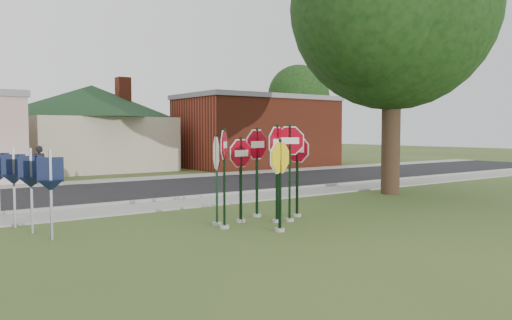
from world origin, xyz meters
TOP-DOWN VIEW (x-y plane):
  - ground at (0.00, 0.00)m, footprint 120.00×120.00m
  - sidewalk_near at (0.00, 5.50)m, footprint 60.00×1.60m
  - road at (0.00, 10.00)m, footprint 60.00×7.00m
  - sidewalk_far at (0.00, 14.30)m, footprint 60.00×1.60m
  - curb at (0.00, 6.50)m, footprint 60.00×0.20m
  - stop_sign_center at (0.34, 1.31)m, footprint 1.05×0.48m
  - stop_sign_yellow at (-0.34, 0.33)m, footprint 1.04×0.35m
  - stop_sign_left at (-1.22, 1.42)m, footprint 0.67×0.76m
  - stop_sign_right at (0.71, 1.25)m, footprint 0.87×0.63m
  - stop_sign_back_right at (0.41, 2.31)m, footprint 1.14×0.27m
  - stop_sign_back_left at (-0.43, 1.86)m, footprint 1.02×0.24m
  - stop_sign_far_right at (1.35, 1.70)m, footprint 0.29×1.01m
  - stop_sign_far_left at (-1.16, 1.86)m, footprint 0.43×1.09m
  - route_sign_row at (-5.40, 4.50)m, footprint 1.43×4.63m
  - building_house at (2.00, 22.00)m, footprint 11.60×11.60m
  - building_brick at (12.00, 18.50)m, footprint 10.20×6.20m
  - oak_tree at (7.50, 3.50)m, footprint 11.25×10.65m
  - bg_tree_right at (22.00, 26.00)m, footprint 5.60×5.60m
  - pedestrian at (-2.68, 14.59)m, footprint 0.67×0.49m

SIDE VIEW (x-z plane):
  - ground at x=0.00m, z-range 0.00..0.00m
  - road at x=0.00m, z-range 0.00..0.04m
  - sidewalk_near at x=0.00m, z-range 0.00..0.06m
  - sidewalk_far at x=0.00m, z-range 0.00..0.06m
  - curb at x=0.00m, z-range 0.00..0.14m
  - pedestrian at x=-2.68m, z-range 0.06..1.75m
  - route_sign_row at x=-5.40m, z-range 0.22..2.22m
  - stop_sign_yellow at x=-0.34m, z-range 0.24..2.56m
  - stop_sign_back_left at x=-0.43m, z-range 0.25..2.58m
  - stop_sign_far_right at x=1.35m, z-range 0.27..2.68m
  - stop_sign_far_left at x=-1.16m, z-range 0.29..2.71m
  - stop_sign_left at x=-1.22m, z-range 0.29..2.85m
  - stop_sign_back_right at x=0.41m, z-range 0.33..2.94m
  - stop_sign_right at x=0.71m, z-range 0.33..3.00m
  - stop_sign_center at x=0.34m, z-range 0.35..3.02m
  - building_brick at x=12.00m, z-range 0.03..4.78m
  - building_house at x=2.00m, z-range 0.55..6.75m
  - bg_tree_right at x=22.00m, z-range 1.38..9.78m
  - oak_tree at x=7.50m, z-range 1.58..12.42m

